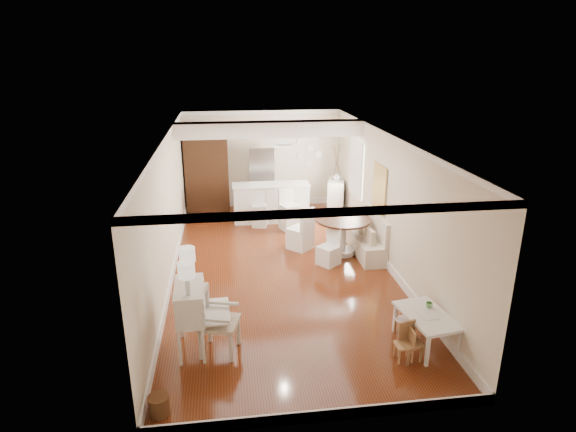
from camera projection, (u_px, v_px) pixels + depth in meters
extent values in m
plane|color=maroon|center=(281.00, 269.00, 10.20)|extent=(9.00, 9.00, 0.00)
cube|color=white|center=(280.00, 137.00, 9.29)|extent=(4.50, 9.00, 0.04)
cube|color=beige|center=(262.00, 159.00, 13.97)|extent=(4.50, 0.04, 2.80)
cube|color=beige|center=(327.00, 324.00, 5.53)|extent=(4.50, 0.04, 2.80)
cube|color=beige|center=(168.00, 211.00, 9.46)|extent=(0.04, 9.00, 2.80)
cube|color=beige|center=(388.00, 202.00, 10.03)|extent=(0.04, 9.00, 2.80)
cube|color=white|center=(270.00, 129.00, 11.41)|extent=(4.50, 0.45, 0.36)
cube|color=tan|center=(379.00, 188.00, 10.45)|extent=(0.04, 0.84, 1.04)
cube|color=white|center=(357.00, 168.00, 12.23)|extent=(0.04, 1.10, 1.40)
cylinder|color=#381E11|center=(220.00, 145.00, 13.65)|extent=(0.30, 0.03, 0.30)
cylinder|color=white|center=(284.00, 144.00, 8.84)|extent=(0.36, 0.36, 0.08)
cube|color=white|center=(191.00, 318.00, 7.27)|extent=(0.89, 0.90, 1.09)
cube|color=silver|center=(219.00, 322.00, 7.24)|extent=(0.73, 0.73, 1.03)
cylinder|color=brown|center=(159.00, 405.00, 6.07)|extent=(0.28, 0.28, 0.27)
cube|color=white|center=(426.00, 330.00, 7.48)|extent=(0.80, 1.16, 0.54)
cube|color=tan|center=(404.00, 345.00, 7.11)|extent=(0.25, 0.25, 0.52)
cube|color=#AB7B4E|center=(404.00, 320.00, 7.75)|extent=(0.31, 0.31, 0.54)
cube|color=#9B6F46|center=(411.00, 342.00, 7.10)|extent=(0.35, 0.35, 0.60)
cube|color=silver|center=(367.00, 234.00, 10.76)|extent=(0.52, 1.60, 0.98)
cylinder|color=#482517|center=(343.00, 236.00, 10.84)|extent=(1.50, 1.50, 0.84)
cube|color=white|center=(329.00, 246.00, 10.29)|extent=(0.56, 0.56, 0.83)
cube|color=white|center=(300.00, 228.00, 11.11)|extent=(0.69, 0.69, 1.00)
cube|color=white|center=(271.00, 202.00, 12.95)|extent=(2.05, 0.65, 1.03)
cube|color=silver|center=(259.00, 209.00, 12.55)|extent=(0.44, 0.44, 0.94)
cube|color=silver|center=(289.00, 210.00, 12.30)|extent=(0.55, 0.55, 1.06)
cube|color=#381E11|center=(207.00, 172.00, 13.55)|extent=(1.20, 0.60, 2.30)
imported|color=silver|center=(274.00, 179.00, 13.84)|extent=(0.75, 0.65, 1.80)
cube|color=silver|center=(336.00, 196.00, 13.65)|extent=(0.69, 1.07, 0.95)
imported|color=#6AAB63|center=(429.00, 305.00, 7.58)|extent=(0.11, 0.11, 0.09)
imported|color=white|center=(337.00, 176.00, 13.47)|extent=(0.23, 0.23, 0.22)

